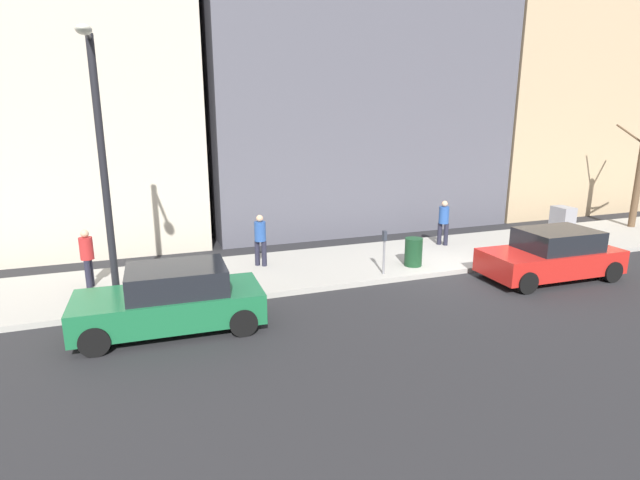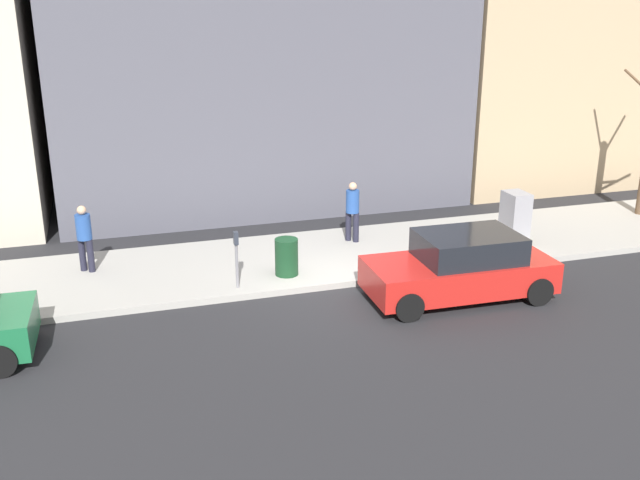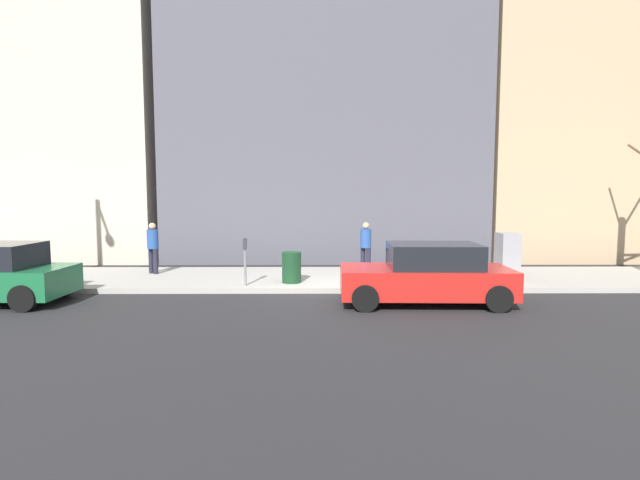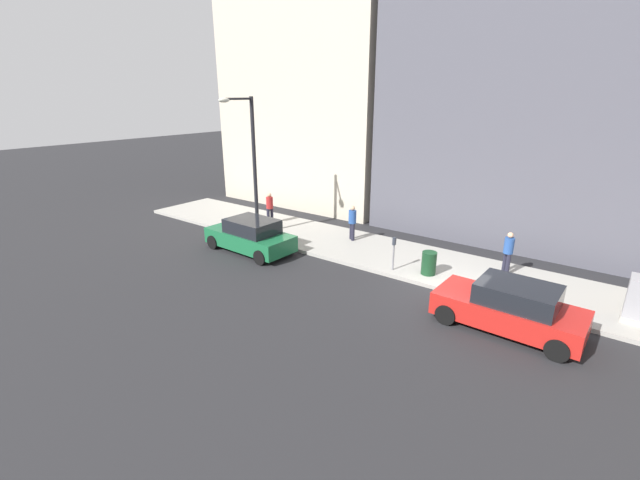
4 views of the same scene
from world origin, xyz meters
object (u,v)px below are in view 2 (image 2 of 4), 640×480
parked_car_red (461,267)px  utility_box (515,219)px  pedestrian_midblock (84,235)px  trash_bin (287,257)px  pedestrian_near_meter (352,208)px  parking_meter (236,254)px

parked_car_red → utility_box: size_ratio=2.97×
utility_box → pedestrian_midblock: size_ratio=0.86×
parked_car_red → utility_box: 3.96m
trash_bin → parked_car_red: bearing=-122.1°
utility_box → pedestrian_near_meter: bearing=70.1°
parked_car_red → pedestrian_midblock: pedestrian_midblock is taller
trash_bin → pedestrian_near_meter: bearing=-51.2°
parked_car_red → utility_box: utility_box is taller
parking_meter → pedestrian_midblock: (2.14, 3.30, 0.11)m
utility_box → trash_bin: bearing=93.5°
parked_car_red → trash_bin: bearing=59.5°
parked_car_red → trash_bin: 4.13m
utility_box → trash_bin: size_ratio=1.59×
utility_box → trash_bin: 6.50m
parking_meter → pedestrian_near_meter: bearing=-57.3°
pedestrian_near_meter → utility_box: bearing=-151.7°
trash_bin → pedestrian_near_meter: pedestrian_near_meter is taller
parked_car_red → parking_meter: 5.10m
utility_box → parked_car_red: bearing=130.9°
parking_meter → utility_box: size_ratio=0.94×
trash_bin → pedestrian_midblock: bearing=69.8°
parked_car_red → pedestrian_midblock: (3.88, 8.09, 0.35)m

